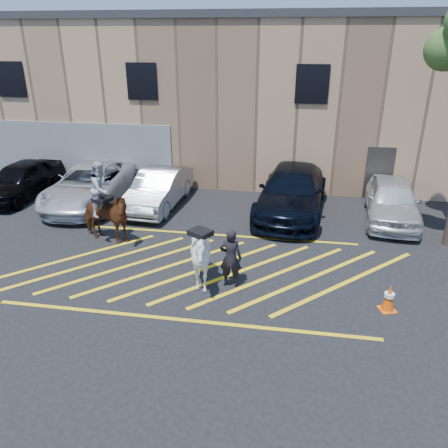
% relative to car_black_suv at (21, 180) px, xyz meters
% --- Properties ---
extents(ground, '(90.00, 90.00, 0.00)m').
position_rel_car_black_suv_xyz_m(ground, '(8.85, -4.73, -0.76)').
color(ground, black).
rests_on(ground, ground).
extents(car_black_suv, '(2.07, 4.57, 1.52)m').
position_rel_car_black_suv_xyz_m(car_black_suv, '(0.00, 0.00, 0.00)').
color(car_black_suv, black).
rests_on(car_black_suv, ground).
extents(car_white_pickup, '(2.87, 5.73, 1.56)m').
position_rel_car_black_suv_xyz_m(car_white_pickup, '(3.22, -0.26, 0.02)').
color(car_white_pickup, silver).
rests_on(car_white_pickup, ground).
extents(car_silver_sedan, '(1.82, 4.57, 1.48)m').
position_rel_car_black_suv_xyz_m(car_silver_sedan, '(6.08, -0.14, -0.02)').
color(car_silver_sedan, '#9398A1').
rests_on(car_silver_sedan, ground).
extents(car_blue_suv, '(2.96, 6.10, 1.71)m').
position_rel_car_black_suv_xyz_m(car_blue_suv, '(11.34, 0.07, 0.09)').
color(car_blue_suv, black).
rests_on(car_blue_suv, ground).
extents(car_white_suv, '(2.31, 4.72, 1.55)m').
position_rel_car_black_suv_xyz_m(car_white_suv, '(15.00, -0.12, 0.01)').
color(car_white_suv, silver).
rests_on(car_white_suv, ground).
extents(handler, '(0.63, 0.42, 1.68)m').
position_rel_car_black_suv_xyz_m(handler, '(9.82, -5.73, 0.08)').
color(handler, black).
rests_on(handler, ground).
extents(warehouse, '(32.42, 10.20, 7.30)m').
position_rel_car_black_suv_xyz_m(warehouse, '(8.83, 7.26, 2.89)').
color(warehouse, tan).
rests_on(warehouse, ground).
extents(hatching_zone, '(12.60, 5.12, 0.01)m').
position_rel_car_black_suv_xyz_m(hatching_zone, '(8.85, -5.03, -0.76)').
color(hatching_zone, yellow).
rests_on(hatching_zone, ground).
extents(mounted_bay, '(2.25, 1.44, 2.75)m').
position_rel_car_black_suv_xyz_m(mounted_bay, '(5.33, -3.62, 0.35)').
color(mounted_bay, '#5A2B15').
rests_on(mounted_bay, ground).
extents(saddled_white, '(2.08, 2.15, 1.81)m').
position_rel_car_black_suv_xyz_m(saddled_white, '(9.04, -5.92, 0.15)').
color(saddled_white, white).
rests_on(saddled_white, ground).
extents(traffic_cone, '(0.48, 0.48, 0.73)m').
position_rel_car_black_suv_xyz_m(traffic_cone, '(13.88, -6.29, -0.40)').
color(traffic_cone, '#FF670A').
rests_on(traffic_cone, ground).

